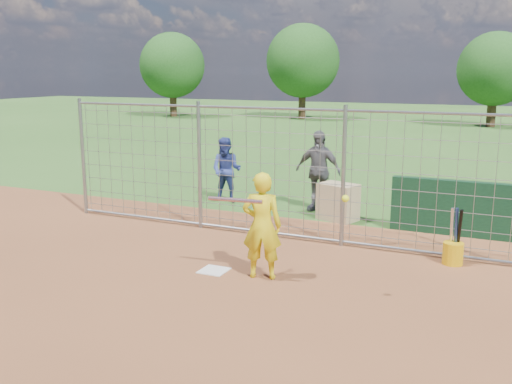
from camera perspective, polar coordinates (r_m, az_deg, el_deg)
The scene contains 12 objects.
ground at distance 9.54m, azimuth -3.65°, elevation -7.54°, with size 100.00×100.00×0.00m, color #2D591E.
infield_dirt at distance 7.24m, azimuth -15.20°, elevation -14.53°, with size 18.00×18.00×0.00m, color brown.
home_plate at distance 9.37m, azimuth -4.23°, elevation -7.85°, with size 0.43×0.43×0.02m, color silver.
dugout_wall at distance 11.85m, azimuth 19.61°, elevation -1.55°, with size 2.60×0.20×1.10m, color #11381E.
batter at distance 8.82m, azimuth 0.59°, elevation -3.38°, with size 0.62×0.40×1.69m, color yellow.
bystander_a at distance 14.02m, azimuth -2.98°, elevation 2.20°, with size 0.78×0.61×1.60m, color navy.
bystander_b at distance 13.20m, azimuth 6.22°, elevation 2.13°, with size 1.10×0.46×1.87m, color #58575C.
equipment_bin at distance 12.51m, azimuth 8.21°, elevation -0.99°, with size 0.80×0.55×0.80m, color tan.
equipment_in_play at distance 8.43m, azimuth 0.42°, elevation -0.77°, with size 2.18×0.16×0.26m.
bucket_with_bats at distance 10.15m, azimuth 19.12°, elevation -5.53°, with size 0.34×0.35×0.98m.
backstop_fence at distance 10.97m, azimuth 1.15°, elevation 1.88°, with size 9.08×0.08×2.60m.
tree_line at distance 36.08m, azimuth 23.06°, elevation 11.92°, with size 44.66×6.72×6.48m.
Camera 1 is at (4.24, -7.93, 3.19)m, focal length 40.00 mm.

